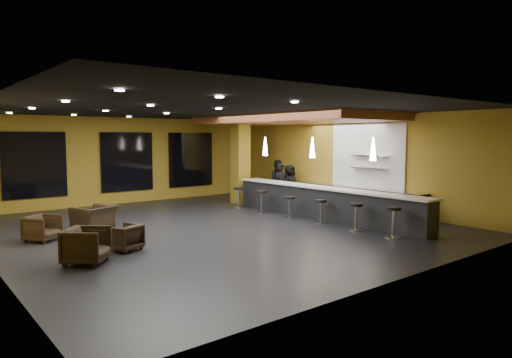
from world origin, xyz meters
TOP-DOWN VIEW (x-y plane):
  - floor at (0.00, 0.00)m, footprint 12.00×13.00m
  - ceiling at (0.00, 0.00)m, footprint 12.00×13.00m
  - wall_back at (0.00, 6.55)m, footprint 12.00×0.10m
  - wall_front at (0.00, -6.55)m, footprint 12.00×0.10m
  - wall_right at (6.05, 0.00)m, footprint 0.10×13.00m
  - wood_soffit at (4.00, 1.00)m, footprint 3.60×8.00m
  - window_left at (-3.50, 6.44)m, footprint 2.20×0.06m
  - window_center at (0.00, 6.44)m, footprint 2.20×0.06m
  - window_right at (3.00, 6.44)m, footprint 2.20×0.06m
  - tile_backsplash at (5.96, -1.00)m, footprint 0.06×3.20m
  - bar_counter at (3.65, -1.00)m, footprint 0.60×8.00m
  - bar_top at (3.65, -1.00)m, footprint 0.78×8.10m
  - prep_counter at (5.65, -0.50)m, footprint 0.70×6.00m
  - prep_top at (5.65, -0.50)m, footprint 0.72×6.00m
  - wall_shelf_lower at (5.82, -1.20)m, footprint 0.30×1.50m
  - wall_shelf_upper at (5.82, -1.20)m, footprint 0.30×1.50m
  - column at (3.65, 3.60)m, footprint 0.60×0.60m
  - pendant_0 at (3.65, -3.00)m, footprint 0.20×0.20m
  - pendant_1 at (3.65, -0.50)m, footprint 0.20×0.20m
  - pendant_2 at (3.65, 2.00)m, footprint 0.20×0.20m
  - staff_a at (4.41, 1.91)m, footprint 0.69×0.54m
  - staff_b at (4.62, 2.30)m, footprint 1.00×0.86m
  - staff_c at (4.86, 1.93)m, footprint 0.89×0.70m
  - armchair_a at (-4.37, -1.67)m, footprint 1.19×1.19m
  - armchair_b at (-3.30, -1.11)m, footprint 0.89×0.90m
  - armchair_c at (-4.56, 1.19)m, footprint 1.03×1.03m
  - armchair_d at (-2.98, 1.90)m, footprint 1.34×1.27m
  - bar_stool_0 at (2.89, -4.28)m, footprint 0.43×0.43m
  - bar_stool_1 at (2.88, -3.03)m, footprint 0.40×0.40m
  - bar_stool_2 at (2.94, -1.59)m, footprint 0.38×0.38m
  - bar_stool_3 at (2.76, -0.35)m, footprint 0.37×0.37m
  - bar_stool_4 at (2.70, 1.06)m, footprint 0.41×0.41m
  - bar_stool_5 at (2.74, 2.48)m, footprint 0.40×0.40m

SIDE VIEW (x-z plane):
  - floor at x=0.00m, z-range -0.10..0.00m
  - armchair_b at x=-3.30m, z-range 0.00..0.63m
  - armchair_c at x=-4.56m, z-range 0.00..0.68m
  - armchair_d at x=-2.98m, z-range 0.00..0.69m
  - armchair_a at x=-4.37m, z-range 0.00..0.78m
  - prep_counter at x=5.65m, z-range 0.00..0.86m
  - bar_stool_3 at x=2.76m, z-range 0.10..0.84m
  - bar_stool_2 at x=2.94m, z-range 0.10..0.85m
  - bar_counter at x=3.65m, z-range 0.00..1.00m
  - bar_stool_5 at x=2.74m, z-range 0.11..0.91m
  - bar_stool_1 at x=2.88m, z-range 0.11..0.91m
  - bar_stool_4 at x=2.70m, z-range 0.11..0.91m
  - bar_stool_0 at x=2.89m, z-range 0.12..0.96m
  - staff_c at x=4.86m, z-range 0.00..1.61m
  - staff_a at x=4.41m, z-range 0.00..1.68m
  - prep_top at x=5.65m, z-range 0.87..0.90m
  - staff_b at x=4.62m, z-range 0.00..1.79m
  - bar_top at x=3.65m, z-range 1.00..1.05m
  - wall_shelf_lower at x=5.82m, z-range 1.59..1.61m
  - window_left at x=-3.50m, z-range 0.50..2.90m
  - window_center at x=0.00m, z-range 0.50..2.90m
  - window_right at x=3.00m, z-range 0.50..2.90m
  - wall_back at x=0.00m, z-range 0.00..3.50m
  - wall_front at x=0.00m, z-range 0.00..3.50m
  - wall_right at x=6.05m, z-range 0.00..3.50m
  - column at x=3.65m, z-range 0.00..3.50m
  - tile_backsplash at x=5.96m, z-range 0.80..3.20m
  - wall_shelf_upper at x=5.82m, z-range 2.03..2.06m
  - pendant_0 at x=3.65m, z-range 2.00..2.70m
  - pendant_1 at x=3.65m, z-range 2.00..2.70m
  - pendant_2 at x=3.65m, z-range 2.00..2.70m
  - wood_soffit at x=4.00m, z-range 3.22..3.50m
  - ceiling at x=0.00m, z-range 3.50..3.60m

